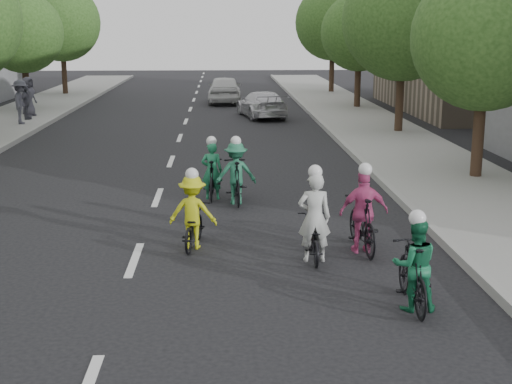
{
  "coord_description": "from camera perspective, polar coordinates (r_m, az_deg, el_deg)",
  "views": [
    {
      "loc": [
        1.66,
        -12.76,
        4.24
      ],
      "look_at": [
        2.33,
        1.19,
        1.0
      ],
      "focal_mm": 50.0,
      "sensor_mm": 36.0,
      "label": 1
    }
  ],
  "objects": [
    {
      "name": "ground",
      "position": [
        13.55,
        -9.69,
        -5.37
      ],
      "size": [
        120.0,
        120.0,
        0.0
      ],
      "primitive_type": "plane",
      "color": "black",
      "rests_on": "ground"
    },
    {
      "name": "tree_l_4",
      "position": [
        38.06,
        -18.18,
        12.02
      ],
      "size": [
        4.0,
        4.0,
        5.97
      ],
      "color": "black",
      "rests_on": "ground"
    },
    {
      "name": "spectator_2",
      "position": [
        35.29,
        -17.75,
        7.29
      ],
      "size": [
        0.86,
        1.04,
        1.83
      ],
      "primitive_type": "imported",
      "rotation": [
        0.0,
        0.0,
        1.21
      ],
      "color": "#454550",
      "rests_on": "sidewalk_left"
    },
    {
      "name": "curb_right",
      "position": [
        23.55,
        8.04,
        2.78
      ],
      "size": [
        0.18,
        80.0,
        0.18
      ],
      "primitive_type": "cube",
      "color": "#999993",
      "rests_on": "ground"
    },
    {
      "name": "cyclist_4",
      "position": [
        13.24,
        4.64,
        -3.01
      ],
      "size": [
        0.62,
        1.54,
        1.82
      ],
      "rotation": [
        0.0,
        0.0,
        3.11
      ],
      "color": "black",
      "rests_on": "ground"
    },
    {
      "name": "tree_r_3",
      "position": [
        46.91,
        6.16,
        13.33
      ],
      "size": [
        4.8,
        4.8,
        6.93
      ],
      "color": "black",
      "rests_on": "ground"
    },
    {
      "name": "follow_car_trail",
      "position": [
        41.03,
        -2.53,
        8.21
      ],
      "size": [
        1.89,
        4.59,
        1.56
      ],
      "primitive_type": "imported",
      "rotation": [
        0.0,
        0.0,
        3.13
      ],
      "color": "silver",
      "rests_on": "ground"
    },
    {
      "name": "cyclist_5",
      "position": [
        17.46,
        -1.61,
        1.2
      ],
      "size": [
        1.02,
        1.84,
        1.68
      ],
      "rotation": [
        0.0,
        0.0,
        3.21
      ],
      "color": "black",
      "rests_on": "ground"
    },
    {
      "name": "cyclist_1",
      "position": [
        18.0,
        -3.54,
        1.29
      ],
      "size": [
        0.54,
        1.7,
        1.6
      ],
      "rotation": [
        0.0,
        0.0,
        3.12
      ],
      "color": "black",
      "rests_on": "ground"
    },
    {
      "name": "cyclist_3",
      "position": [
        14.0,
        -5.07,
        -2.12
      ],
      "size": [
        1.01,
        1.61,
        1.61
      ],
      "rotation": [
        0.0,
        0.0,
        2.98
      ],
      "color": "black",
      "rests_on": "ground"
    },
    {
      "name": "bldg_se",
      "position": [
        39.46,
        18.98,
        12.02
      ],
      "size": [
        10.0,
        14.0,
        8.0
      ],
      "primitive_type": "cube",
      "color": "gray",
      "rests_on": "ground"
    },
    {
      "name": "spectator_0",
      "position": [
        32.49,
        -18.3,
        6.86
      ],
      "size": [
        0.85,
        1.3,
        1.89
      ],
      "primitive_type": "imported",
      "rotation": [
        0.0,
        0.0,
        1.7
      ],
      "color": "#4A4A57",
      "rests_on": "sidewalk_left"
    },
    {
      "name": "spectator_1",
      "position": [
        34.03,
        -17.93,
        6.82
      ],
      "size": [
        0.41,
        0.91,
        1.52
      ],
      "primitive_type": "imported",
      "rotation": [
        0.0,
        0.0,
        1.53
      ],
      "color": "#545462",
      "rests_on": "sidewalk_left"
    },
    {
      "name": "cyclist_2",
      "position": [
        13.83,
        8.55,
        -2.12
      ],
      "size": [
        0.97,
        1.87,
        1.76
      ],
      "rotation": [
        0.0,
        0.0,
        3.21
      ],
      "color": "black",
      "rests_on": "ground"
    },
    {
      "name": "sidewalk_right",
      "position": [
        23.99,
        12.62,
        2.75
      ],
      "size": [
        4.0,
        80.0,
        0.15
      ],
      "primitive_type": "cube",
      "color": "gray",
      "rests_on": "ground"
    },
    {
      "name": "tree_r_0",
      "position": [
        20.64,
        17.86,
        11.68
      ],
      "size": [
        4.0,
        4.0,
        5.97
      ],
      "color": "black",
      "rests_on": "ground"
    },
    {
      "name": "tree_l_5",
      "position": [
        46.81,
        -15.32,
        12.95
      ],
      "size": [
        4.8,
        4.8,
        6.93
      ],
      "color": "black",
      "rests_on": "ground"
    },
    {
      "name": "cyclist_0",
      "position": [
        11.22,
        12.49,
        -6.15
      ],
      "size": [
        0.71,
        1.75,
        1.59
      ],
      "rotation": [
        0.0,
        0.0,
        3.12
      ],
      "color": "black",
      "rests_on": "ground"
    },
    {
      "name": "tree_r_1",
      "position": [
        29.25,
        11.69,
        13.34
      ],
      "size": [
        4.8,
        4.8,
        6.93
      ],
      "color": "black",
      "rests_on": "ground"
    },
    {
      "name": "tree_r_2",
      "position": [
        38.04,
        8.26,
        12.52
      ],
      "size": [
        4.0,
        4.0,
        5.97
      ],
      "color": "black",
      "rests_on": "ground"
    },
    {
      "name": "follow_car_lead",
      "position": [
        34.36,
        0.45,
        7.03
      ],
      "size": [
        2.54,
        4.58,
        1.26
      ],
      "primitive_type": "imported",
      "rotation": [
        0.0,
        0.0,
        3.33
      ],
      "color": "silver",
      "rests_on": "ground"
    }
  ]
}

